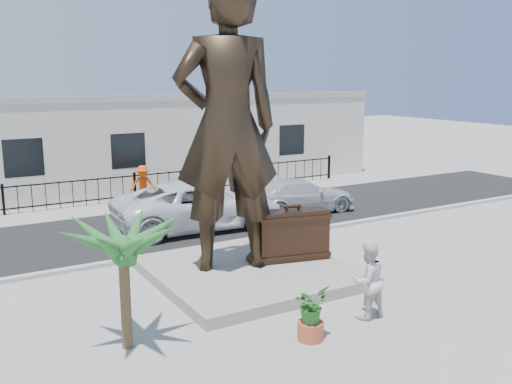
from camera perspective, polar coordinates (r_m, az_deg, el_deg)
ground at (r=15.31m, az=3.86°, el=-9.77°), size 100.00×100.00×0.00m
street at (r=22.05m, az=-7.95°, el=-3.16°), size 40.00×7.00×0.01m
curb at (r=18.96m, az=-3.85°, el=-5.34°), size 40.00×0.25×0.12m
far_sidewalk at (r=25.69m, az=-11.39°, el=-1.16°), size 40.00×2.50×0.02m
plinth at (r=16.20m, az=-0.63°, el=-7.96°), size 5.20×5.20×0.30m
fence at (r=26.32m, az=-12.02°, el=0.42°), size 22.00×0.10×1.20m
building at (r=30.05m, az=-14.72°, el=4.75°), size 28.00×7.00×4.40m
statue at (r=15.41m, az=-2.95°, el=6.58°), size 3.23×2.51×7.86m
suitcase at (r=16.60m, az=3.64°, el=-4.29°), size 2.18×1.10×1.47m
tourist at (r=13.58m, az=11.09°, el=-8.68°), size 0.90×0.70×1.83m
car_white at (r=21.11m, az=-5.80°, el=-1.32°), size 6.43×3.28×1.74m
car_silver at (r=23.70m, az=4.42°, el=-0.33°), size 4.94×2.55×1.37m
worker at (r=25.46m, az=-11.23°, el=0.72°), size 1.23×0.89×1.71m
palm_tree at (r=12.61m, az=-12.70°, el=-14.90°), size 1.80×1.80×3.20m
planter at (r=12.61m, az=5.47°, el=-13.65°), size 0.56×0.56×0.40m
shrub at (r=12.37m, az=5.52°, el=-11.13°), size 0.89×0.83×0.80m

